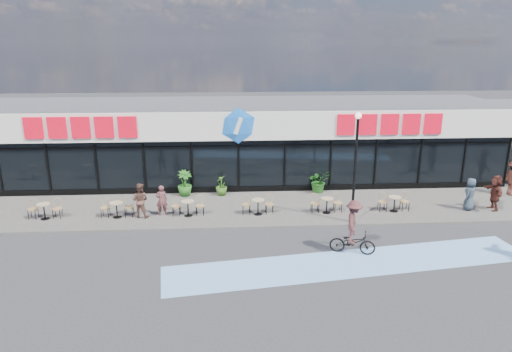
# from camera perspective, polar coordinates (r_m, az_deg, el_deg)

# --- Properties ---
(ground) EXTENTS (120.00, 120.00, 0.00)m
(ground) POSITION_cam_1_polar(r_m,az_deg,el_deg) (18.52, -1.61, -9.07)
(ground) COLOR #28282B
(ground) RESTS_ON ground
(sidewalk) EXTENTS (44.00, 5.00, 0.10)m
(sidewalk) POSITION_cam_1_polar(r_m,az_deg,el_deg) (22.64, -2.00, -4.06)
(sidewalk) COLOR #59554F
(sidewalk) RESTS_ON ground
(bike_lane) EXTENTS (14.17, 4.13, 0.01)m
(bike_lane) POSITION_cam_1_polar(r_m,az_deg,el_deg) (17.74, 11.81, -10.61)
(bike_lane) COLOR #6C9BCD
(bike_lane) RESTS_ON ground
(building) EXTENTS (30.60, 6.57, 4.75)m
(building) POSITION_cam_1_polar(r_m,az_deg,el_deg) (27.23, -2.36, 4.46)
(building) COLOR black
(building) RESTS_ON ground
(lamp_post) EXTENTS (0.28, 0.28, 4.99)m
(lamp_post) POSITION_cam_1_polar(r_m,az_deg,el_deg) (20.39, 12.34, 2.16)
(lamp_post) COLOR black
(lamp_post) RESTS_ON sidewalk
(bistro_set_1) EXTENTS (1.54, 0.62, 0.90)m
(bistro_set_1) POSITION_cam_1_polar(r_m,az_deg,el_deg) (23.25, -24.90, -3.77)
(bistro_set_1) COLOR tan
(bistro_set_1) RESTS_ON sidewalk
(bistro_set_2) EXTENTS (1.54, 0.62, 0.90)m
(bistro_set_2) POSITION_cam_1_polar(r_m,az_deg,el_deg) (22.25, -16.97, -3.79)
(bistro_set_2) COLOR tan
(bistro_set_2) RESTS_ON sidewalk
(bistro_set_3) EXTENTS (1.54, 0.62, 0.90)m
(bistro_set_3) POSITION_cam_1_polar(r_m,az_deg,el_deg) (21.71, -8.48, -3.73)
(bistro_set_3) COLOR tan
(bistro_set_3) RESTS_ON sidewalk
(bistro_set_4) EXTENTS (1.54, 0.62, 0.90)m
(bistro_set_4) POSITION_cam_1_polar(r_m,az_deg,el_deg) (21.66, 0.24, -3.59)
(bistro_set_4) COLOR tan
(bistro_set_4) RESTS_ON sidewalk
(bistro_set_5) EXTENTS (1.54, 0.62, 0.90)m
(bistro_set_5) POSITION_cam_1_polar(r_m,az_deg,el_deg) (22.11, 8.79, -3.37)
(bistro_set_5) COLOR tan
(bistro_set_5) RESTS_ON sidewalk
(bistro_set_6) EXTENTS (1.54, 0.62, 0.90)m
(bistro_set_6) POSITION_cam_1_polar(r_m,az_deg,el_deg) (23.02, 16.84, -3.10)
(bistro_set_6) COLOR tan
(bistro_set_6) RESTS_ON sidewalk
(potted_plant_left) EXTENTS (1.03, 1.03, 1.37)m
(potted_plant_left) POSITION_cam_1_polar(r_m,az_deg,el_deg) (24.43, -8.90, -0.89)
(potted_plant_left) COLOR #225718
(potted_plant_left) RESTS_ON sidewalk
(potted_plant_mid) EXTENTS (0.69, 0.69, 1.10)m
(potted_plant_mid) POSITION_cam_1_polar(r_m,az_deg,el_deg) (24.32, -4.36, -1.15)
(potted_plant_mid) COLOR #305718
(potted_plant_mid) RESTS_ON sidewalk
(potted_plant_right) EXTENTS (1.25, 1.12, 1.26)m
(potted_plant_right) POSITION_cam_1_polar(r_m,az_deg,el_deg) (24.93, 7.86, -0.63)
(potted_plant_right) COLOR #1B4D16
(potted_plant_right) RESTS_ON sidewalk
(patron_left) EXTENTS (0.60, 0.47, 1.46)m
(patron_left) POSITION_cam_1_polar(r_m,az_deg,el_deg) (21.87, -11.71, -2.98)
(patron_left) COLOR #582D2E
(patron_left) RESTS_ON sidewalk
(patron_right) EXTENTS (0.92, 0.78, 1.65)m
(patron_right) POSITION_cam_1_polar(r_m,az_deg,el_deg) (21.79, -14.29, -2.97)
(patron_right) COLOR brown
(patron_right) RESTS_ON sidewalk
(pedestrian_a) EXTENTS (0.65, 1.66, 1.75)m
(pedestrian_a) POSITION_cam_1_polar(r_m,az_deg,el_deg) (24.90, 27.70, -1.84)
(pedestrian_a) COLOR #401D17
(pedestrian_a) RESTS_ON sidewalk
(pedestrian_c) EXTENTS (0.92, 0.90, 1.60)m
(pedestrian_c) POSITION_cam_1_polar(r_m,az_deg,el_deg) (24.36, 25.19, -2.07)
(pedestrian_c) COLOR #2A3741
(pedestrian_c) RESTS_ON sidewalk
(cyclist_a) EXTENTS (1.86, 1.25, 2.18)m
(cyclist_a) POSITION_cam_1_polar(r_m,az_deg,el_deg) (18.15, 12.04, -6.76)
(cyclist_a) COLOR black
(cyclist_a) RESTS_ON ground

